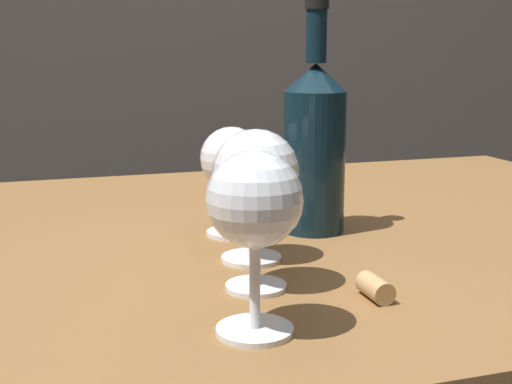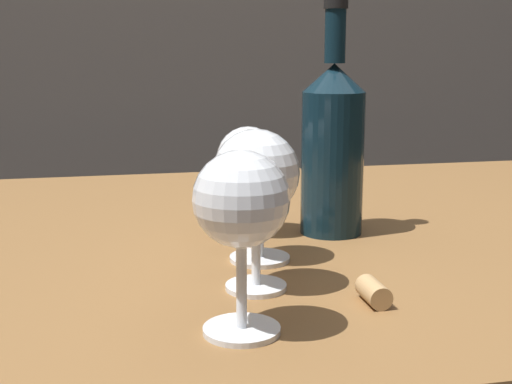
# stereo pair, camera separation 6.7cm
# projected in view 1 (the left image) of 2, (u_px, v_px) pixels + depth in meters

# --- Properties ---
(dining_table) EXTENTS (1.38, 0.88, 0.75)m
(dining_table) POSITION_uv_depth(u_px,v_px,m) (241.00, 296.00, 0.92)
(dining_table) COLOR brown
(dining_table) RESTS_ON ground_plane
(wine_glass_rose) EXTENTS (0.08, 0.08, 0.16)m
(wine_glass_rose) POSITION_uv_depth(u_px,v_px,m) (255.00, 205.00, 0.56)
(wine_glass_rose) COLOR white
(wine_glass_rose) RESTS_ON dining_table
(wine_glass_cabernet) EXTENTS (0.08, 0.08, 0.16)m
(wine_glass_cabernet) POSITION_uv_depth(u_px,v_px,m) (256.00, 176.00, 0.66)
(wine_glass_cabernet) COLOR white
(wine_glass_cabernet) RESTS_ON dining_table
(wine_glass_pinot) EXTENTS (0.08, 0.08, 0.14)m
(wine_glass_pinot) POSITION_uv_depth(u_px,v_px,m) (251.00, 177.00, 0.76)
(wine_glass_pinot) COLOR white
(wine_glass_pinot) RESTS_ON dining_table
(wine_glass_white) EXTENTS (0.08, 0.08, 0.14)m
(wine_glass_white) POSITION_uv_depth(u_px,v_px,m) (232.00, 161.00, 0.87)
(wine_glass_white) COLOR white
(wine_glass_white) RESTS_ON dining_table
(wine_bottle) EXTENTS (0.08, 0.08, 0.29)m
(wine_bottle) POSITION_uv_depth(u_px,v_px,m) (314.00, 144.00, 0.88)
(wine_bottle) COLOR #0F232D
(wine_bottle) RESTS_ON dining_table
(cork) EXTENTS (0.02, 0.04, 0.02)m
(cork) POSITION_uv_depth(u_px,v_px,m) (375.00, 288.00, 0.66)
(cork) COLOR tan
(cork) RESTS_ON dining_table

